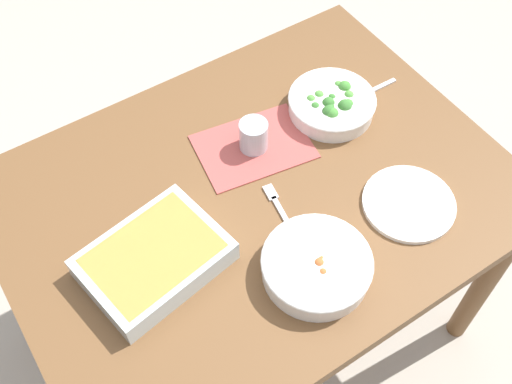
% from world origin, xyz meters
% --- Properties ---
extents(ground_plane, '(6.00, 6.00, 0.00)m').
position_xyz_m(ground_plane, '(0.00, 0.00, 0.00)').
color(ground_plane, '#B2A899').
extents(dining_table, '(1.20, 0.90, 0.74)m').
position_xyz_m(dining_table, '(0.00, 0.00, 0.65)').
color(dining_table, brown).
rests_on(dining_table, ground_plane).
extents(placemat, '(0.31, 0.24, 0.00)m').
position_xyz_m(placemat, '(-0.07, -0.12, 0.74)').
color(placemat, '#B24C47').
rests_on(placemat, dining_table).
extents(stew_bowl, '(0.24, 0.24, 0.06)m').
position_xyz_m(stew_bowl, '(0.01, 0.25, 0.77)').
color(stew_bowl, white).
rests_on(stew_bowl, dining_table).
extents(broccoli_bowl, '(0.23, 0.23, 0.07)m').
position_xyz_m(broccoli_bowl, '(-0.31, -0.11, 0.77)').
color(broccoli_bowl, white).
rests_on(broccoli_bowl, dining_table).
extents(baking_dish, '(0.33, 0.27, 0.06)m').
position_xyz_m(baking_dish, '(0.30, 0.05, 0.77)').
color(baking_dish, silver).
rests_on(baking_dish, dining_table).
extents(drink_cup, '(0.07, 0.07, 0.08)m').
position_xyz_m(drink_cup, '(-0.07, -0.12, 0.78)').
color(drink_cup, '#B2BCC6').
rests_on(drink_cup, dining_table).
extents(side_plate, '(0.22, 0.22, 0.01)m').
position_xyz_m(side_plate, '(-0.28, 0.23, 0.75)').
color(side_plate, white).
rests_on(side_plate, dining_table).
extents(spoon_by_stew, '(0.05, 0.18, 0.01)m').
position_xyz_m(spoon_by_stew, '(0.02, 0.21, 0.74)').
color(spoon_by_stew, silver).
rests_on(spoon_by_stew, dining_table).
extents(spoon_by_broccoli, '(0.18, 0.03, 0.01)m').
position_xyz_m(spoon_by_broccoli, '(-0.41, -0.11, 0.74)').
color(spoon_by_broccoli, silver).
rests_on(spoon_by_broccoli, dining_table).
extents(fork_on_table, '(0.05, 0.18, 0.01)m').
position_xyz_m(fork_on_table, '(-0.02, 0.07, 0.74)').
color(fork_on_table, silver).
rests_on(fork_on_table, dining_table).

